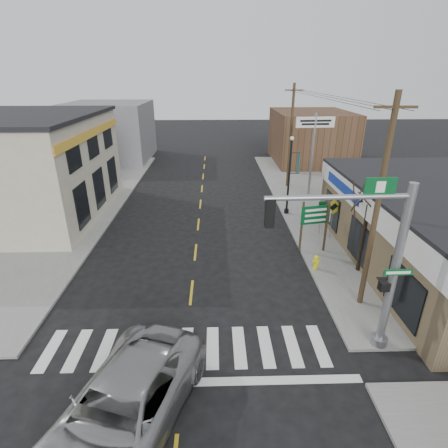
{
  "coord_description": "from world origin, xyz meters",
  "views": [
    {
      "loc": [
        1.15,
        -9.76,
        9.42
      ],
      "look_at": [
        1.57,
        5.53,
        2.8
      ],
      "focal_mm": 28.0,
      "sensor_mm": 36.0,
      "label": 1
    }
  ],
  "objects_px": {
    "guide_sign": "(315,220)",
    "fire_hydrant": "(316,262)",
    "suv": "(123,408)",
    "lamp_post": "(290,170)",
    "traffic_signal_pole": "(376,254)",
    "dance_center_sign": "(314,134)",
    "utility_pole_near": "(377,206)",
    "utility_pole_far": "(291,136)",
    "bare_tree": "(371,191)"
  },
  "relations": [
    {
      "from": "guide_sign",
      "to": "fire_hydrant",
      "type": "distance_m",
      "value": 2.49
    },
    {
      "from": "suv",
      "to": "lamp_post",
      "type": "relative_size",
      "value": 1.17
    },
    {
      "from": "traffic_signal_pole",
      "to": "fire_hydrant",
      "type": "relative_size",
      "value": 8.39
    },
    {
      "from": "fire_hydrant",
      "to": "dance_center_sign",
      "type": "height_order",
      "value": "dance_center_sign"
    },
    {
      "from": "fire_hydrant",
      "to": "traffic_signal_pole",
      "type": "bearing_deg",
      "value": -88.57
    },
    {
      "from": "utility_pole_near",
      "to": "utility_pole_far",
      "type": "xyz_separation_m",
      "value": [
        0.14,
        17.39,
        -0.09
      ]
    },
    {
      "from": "suv",
      "to": "fire_hydrant",
      "type": "xyz_separation_m",
      "value": [
        7.78,
        8.61,
        -0.34
      ]
    },
    {
      "from": "traffic_signal_pole",
      "to": "utility_pole_near",
      "type": "height_order",
      "value": "utility_pole_near"
    },
    {
      "from": "fire_hydrant",
      "to": "dance_center_sign",
      "type": "xyz_separation_m",
      "value": [
        2.7,
        12.22,
        4.5
      ]
    },
    {
      "from": "dance_center_sign",
      "to": "utility_pole_far",
      "type": "relative_size",
      "value": 0.76
    },
    {
      "from": "bare_tree",
      "to": "suv",
      "type": "bearing_deg",
      "value": -139.63
    },
    {
      "from": "lamp_post",
      "to": "utility_pole_near",
      "type": "relative_size",
      "value": 0.62
    },
    {
      "from": "traffic_signal_pole",
      "to": "fire_hydrant",
      "type": "bearing_deg",
      "value": 89.66
    },
    {
      "from": "bare_tree",
      "to": "utility_pole_near",
      "type": "distance_m",
      "value": 2.91
    },
    {
      "from": "guide_sign",
      "to": "suv",
      "type": "bearing_deg",
      "value": -139.4
    },
    {
      "from": "lamp_post",
      "to": "bare_tree",
      "type": "bearing_deg",
      "value": -85.12
    },
    {
      "from": "utility_pole_far",
      "to": "dance_center_sign",
      "type": "bearing_deg",
      "value": -54.02
    },
    {
      "from": "traffic_signal_pole",
      "to": "dance_center_sign",
      "type": "distance_m",
      "value": 17.93
    },
    {
      "from": "traffic_signal_pole",
      "to": "lamp_post",
      "type": "bearing_deg",
      "value": 88.56
    },
    {
      "from": "lamp_post",
      "to": "utility_pole_far",
      "type": "height_order",
      "value": "utility_pole_far"
    },
    {
      "from": "dance_center_sign",
      "to": "utility_pole_near",
      "type": "xyz_separation_m",
      "value": [
        -1.5,
        -15.12,
        -0.42
      ]
    },
    {
      "from": "traffic_signal_pole",
      "to": "guide_sign",
      "type": "distance_m",
      "value": 7.71
    },
    {
      "from": "lamp_post",
      "to": "traffic_signal_pole",
      "type": "bearing_deg",
      "value": -99.54
    },
    {
      "from": "lamp_post",
      "to": "utility_pole_near",
      "type": "distance_m",
      "value": 10.87
    },
    {
      "from": "guide_sign",
      "to": "bare_tree",
      "type": "height_order",
      "value": "bare_tree"
    },
    {
      "from": "suv",
      "to": "utility_pole_near",
      "type": "relative_size",
      "value": 0.73
    },
    {
      "from": "traffic_signal_pole",
      "to": "guide_sign",
      "type": "height_order",
      "value": "traffic_signal_pole"
    },
    {
      "from": "guide_sign",
      "to": "traffic_signal_pole",
      "type": "bearing_deg",
      "value": -103.38
    },
    {
      "from": "lamp_post",
      "to": "dance_center_sign",
      "type": "relative_size",
      "value": 0.84
    },
    {
      "from": "dance_center_sign",
      "to": "bare_tree",
      "type": "xyz_separation_m",
      "value": [
        -0.53,
        -12.38,
        -0.7
      ]
    },
    {
      "from": "fire_hydrant",
      "to": "utility_pole_near",
      "type": "height_order",
      "value": "utility_pole_near"
    },
    {
      "from": "lamp_post",
      "to": "bare_tree",
      "type": "distance_m",
      "value": 8.33
    },
    {
      "from": "suv",
      "to": "dance_center_sign",
      "type": "relative_size",
      "value": 0.99
    },
    {
      "from": "utility_pole_far",
      "to": "bare_tree",
      "type": "bearing_deg",
      "value": -81.63
    },
    {
      "from": "lamp_post",
      "to": "dance_center_sign",
      "type": "distance_m",
      "value": 5.41
    },
    {
      "from": "dance_center_sign",
      "to": "utility_pole_far",
      "type": "bearing_deg",
      "value": 117.06
    },
    {
      "from": "suv",
      "to": "utility_pole_far",
      "type": "distance_m",
      "value": 25.11
    },
    {
      "from": "dance_center_sign",
      "to": "fire_hydrant",
      "type": "bearing_deg",
      "value": -106.22
    },
    {
      "from": "fire_hydrant",
      "to": "utility_pole_far",
      "type": "relative_size",
      "value": 0.09
    },
    {
      "from": "suv",
      "to": "lamp_post",
      "type": "bearing_deg",
      "value": 82.39
    },
    {
      "from": "guide_sign",
      "to": "fire_hydrant",
      "type": "bearing_deg",
      "value": -111.02
    },
    {
      "from": "fire_hydrant",
      "to": "bare_tree",
      "type": "height_order",
      "value": "bare_tree"
    },
    {
      "from": "guide_sign",
      "to": "fire_hydrant",
      "type": "relative_size",
      "value": 3.85
    },
    {
      "from": "lamp_post",
      "to": "dance_center_sign",
      "type": "bearing_deg",
      "value": 49.12
    },
    {
      "from": "suv",
      "to": "bare_tree",
      "type": "xyz_separation_m",
      "value": [
        9.94,
        8.45,
        3.46
      ]
    },
    {
      "from": "suv",
      "to": "fire_hydrant",
      "type": "distance_m",
      "value": 11.61
    },
    {
      "from": "fire_hydrant",
      "to": "bare_tree",
      "type": "relative_size",
      "value": 0.14
    },
    {
      "from": "traffic_signal_pole",
      "to": "suv",
      "type": "bearing_deg",
      "value": -160.23
    },
    {
      "from": "dance_center_sign",
      "to": "bare_tree",
      "type": "relative_size",
      "value": 1.21
    },
    {
      "from": "traffic_signal_pole",
      "to": "utility_pole_near",
      "type": "distance_m",
      "value": 2.88
    }
  ]
}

